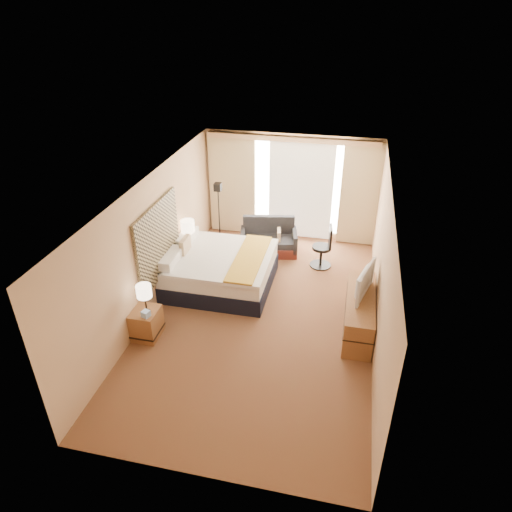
% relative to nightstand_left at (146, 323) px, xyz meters
% --- Properties ---
extents(floor, '(4.20, 7.00, 0.02)m').
position_rel_nightstand_left_xyz_m(floor, '(1.87, 1.05, -0.28)').
color(floor, '#54181A').
rests_on(floor, ground).
extents(ceiling, '(4.20, 7.00, 0.02)m').
position_rel_nightstand_left_xyz_m(ceiling, '(1.87, 1.05, 2.33)').
color(ceiling, white).
rests_on(ceiling, wall_back).
extents(wall_back, '(4.20, 0.02, 2.60)m').
position_rel_nightstand_left_xyz_m(wall_back, '(1.87, 4.55, 1.02)').
color(wall_back, tan).
rests_on(wall_back, ground).
extents(wall_front, '(4.20, 0.02, 2.60)m').
position_rel_nightstand_left_xyz_m(wall_front, '(1.87, -2.45, 1.02)').
color(wall_front, tan).
rests_on(wall_front, ground).
extents(wall_left, '(0.02, 7.00, 2.60)m').
position_rel_nightstand_left_xyz_m(wall_left, '(-0.23, 1.05, 1.02)').
color(wall_left, tan).
rests_on(wall_left, ground).
extents(wall_right, '(0.02, 7.00, 2.60)m').
position_rel_nightstand_left_xyz_m(wall_right, '(3.97, 1.05, 1.02)').
color(wall_right, tan).
rests_on(wall_right, ground).
extents(headboard, '(0.06, 1.85, 1.50)m').
position_rel_nightstand_left_xyz_m(headboard, '(-0.19, 1.25, 1.01)').
color(headboard, black).
rests_on(headboard, wall_left).
extents(nightstand_left, '(0.45, 0.52, 0.55)m').
position_rel_nightstand_left_xyz_m(nightstand_left, '(0.00, 0.00, 0.00)').
color(nightstand_left, '#9B6838').
rests_on(nightstand_left, floor).
extents(nightstand_right, '(0.45, 0.52, 0.55)m').
position_rel_nightstand_left_xyz_m(nightstand_right, '(0.00, 2.50, 0.00)').
color(nightstand_right, '#9B6838').
rests_on(nightstand_right, floor).
extents(media_dresser, '(0.50, 1.80, 0.70)m').
position_rel_nightstand_left_xyz_m(media_dresser, '(3.70, 1.05, 0.07)').
color(media_dresser, '#9B6838').
rests_on(media_dresser, floor).
extents(window, '(2.30, 0.02, 2.30)m').
position_rel_nightstand_left_xyz_m(window, '(2.12, 4.52, 1.04)').
color(window, white).
rests_on(window, wall_back).
extents(curtains, '(4.12, 0.19, 2.56)m').
position_rel_nightstand_left_xyz_m(curtains, '(1.87, 4.44, 1.13)').
color(curtains, '#CBBB8F').
rests_on(curtains, floor).
extents(bed, '(2.13, 1.94, 1.03)m').
position_rel_nightstand_left_xyz_m(bed, '(0.81, 1.90, 0.10)').
color(bed, black).
rests_on(bed, floor).
extents(loveseat, '(1.44, 0.96, 0.83)m').
position_rel_nightstand_left_xyz_m(loveseat, '(1.53, 3.54, -0.00)').
color(loveseat, maroon).
rests_on(loveseat, floor).
extents(floor_lamp, '(0.22, 0.22, 1.72)m').
position_rel_nightstand_left_xyz_m(floor_lamp, '(0.38, 3.35, 0.94)').
color(floor_lamp, black).
rests_on(floor_lamp, floor).
extents(desk_chair, '(0.48, 0.48, 0.99)m').
position_rel_nightstand_left_xyz_m(desk_chair, '(2.86, 3.16, 0.16)').
color(desk_chair, black).
rests_on(desk_chair, floor).
extents(lamp_left, '(0.26, 0.26, 0.56)m').
position_rel_nightstand_left_xyz_m(lamp_left, '(0.06, -0.02, 0.71)').
color(lamp_left, black).
rests_on(lamp_left, nightstand_left).
extents(lamp_right, '(0.30, 0.30, 0.62)m').
position_rel_nightstand_left_xyz_m(lamp_right, '(-0.04, 2.43, 0.76)').
color(lamp_right, black).
rests_on(lamp_right, nightstand_right).
extents(tissue_box, '(0.16, 0.16, 0.11)m').
position_rel_nightstand_left_xyz_m(tissue_box, '(0.10, -0.14, 0.33)').
color(tissue_box, '#95B7E6').
rests_on(tissue_box, nightstand_left).
extents(telephone, '(0.24, 0.21, 0.07)m').
position_rel_nightstand_left_xyz_m(telephone, '(0.00, 2.59, 0.31)').
color(telephone, black).
rests_on(telephone, nightstand_right).
extents(television, '(0.38, 0.95, 0.55)m').
position_rel_nightstand_left_xyz_m(television, '(3.65, 1.16, 0.70)').
color(television, black).
rests_on(television, media_dresser).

